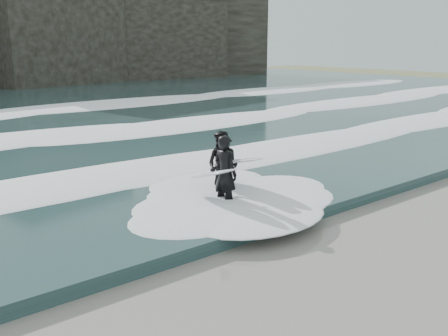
{
  "coord_description": "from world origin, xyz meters",
  "views": [
    {
      "loc": [
        -8.92,
        -4.35,
        4.15
      ],
      "look_at": [
        -1.09,
        5.35,
        1.0
      ],
      "focal_mm": 40.0,
      "sensor_mm": 36.0,
      "label": 1
    }
  ],
  "objects": [
    {
      "name": "foam_near",
      "position": [
        0.0,
        9.0,
        0.4
      ],
      "size": [
        60.0,
        3.2,
        0.2
      ],
      "primitive_type": "ellipsoid",
      "color": "white",
      "rests_on": "sea"
    },
    {
      "name": "foam_mid",
      "position": [
        0.0,
        16.0,
        0.42
      ],
      "size": [
        60.0,
        4.0,
        0.24
      ],
      "primitive_type": "ellipsoid",
      "color": "white",
      "rests_on": "sea"
    },
    {
      "name": "sea",
      "position": [
        0.0,
        29.0,
        0.15
      ],
      "size": [
        90.0,
        52.0,
        0.3
      ],
      "primitive_type": "cube",
      "color": "#223D3E",
      "rests_on": "ground"
    },
    {
      "name": "ground",
      "position": [
        0.0,
        0.0,
        0.0
      ],
      "size": [
        120.0,
        120.0,
        0.0
      ],
      "primitive_type": "plane",
      "color": "olive",
      "rests_on": "ground"
    },
    {
      "name": "surfer_left",
      "position": [
        -1.38,
        5.01,
        0.98
      ],
      "size": [
        0.94,
        1.83,
        1.94
      ],
      "color": "black",
      "rests_on": "ground"
    },
    {
      "name": "surfer_right",
      "position": [
        -0.8,
        5.7,
        0.95
      ],
      "size": [
        1.22,
        2.18,
        1.88
      ],
      "color": "black",
      "rests_on": "ground"
    },
    {
      "name": "foam_far",
      "position": [
        0.0,
        25.0,
        0.45
      ],
      "size": [
        60.0,
        4.8,
        0.3
      ],
      "primitive_type": "ellipsoid",
      "color": "white",
      "rests_on": "sea"
    }
  ]
}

